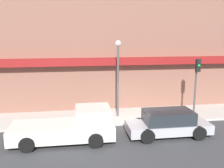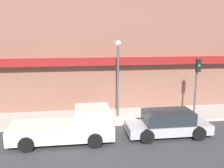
{
  "view_description": "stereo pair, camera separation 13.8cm",
  "coord_description": "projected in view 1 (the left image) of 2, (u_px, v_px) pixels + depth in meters",
  "views": [
    {
      "loc": [
        -3.47,
        -14.12,
        5.49
      ],
      "look_at": [
        -1.19,
        1.25,
        2.36
      ],
      "focal_mm": 40.0,
      "sensor_mm": 36.0,
      "label": 1
    },
    {
      "loc": [
        -3.34,
        -14.14,
        5.49
      ],
      "look_at": [
        -1.19,
        1.25,
        2.36
      ],
      "focal_mm": 40.0,
      "sensor_mm": 36.0,
      "label": 2
    }
  ],
  "objects": [
    {
      "name": "ground_plane",
      "position": [
        134.0,
        125.0,
        15.28
      ],
      "size": [
        80.0,
        80.0,
        0.0
      ],
      "primitive_type": "plane",
      "color": "#38383A"
    },
    {
      "name": "sidewalk",
      "position": [
        129.0,
        116.0,
        16.77
      ],
      "size": [
        36.0,
        3.12,
        0.16
      ],
      "color": "#B7B2A8",
      "rests_on": "ground"
    },
    {
      "name": "building",
      "position": [
        121.0,
        44.0,
        18.8
      ],
      "size": [
        19.8,
        3.8,
        11.08
      ],
      "color": "brown",
      "rests_on": "ground"
    },
    {
      "name": "pickup_truck",
      "position": [
        70.0,
        127.0,
        12.88
      ],
      "size": [
        5.24,
        2.22,
        1.76
      ],
      "rotation": [
        0.0,
        0.0,
        -0.04
      ],
      "color": "silver",
      "rests_on": "ground"
    },
    {
      "name": "parked_car",
      "position": [
        168.0,
        123.0,
        13.65
      ],
      "size": [
        4.52,
        1.98,
        1.4
      ],
      "rotation": [
        0.0,
        0.0,
        -0.03
      ],
      "color": "#ADADB2",
      "rests_on": "ground"
    },
    {
      "name": "fire_hydrant",
      "position": [
        92.0,
        116.0,
        15.54
      ],
      "size": [
        0.2,
        0.2,
        0.65
      ],
      "color": "#196633",
      "rests_on": "sidewalk"
    },
    {
      "name": "street_lamp",
      "position": [
        118.0,
        69.0,
        15.85
      ],
      "size": [
        0.36,
        0.36,
        4.93
      ],
      "color": "#4C4C4C",
      "rests_on": "sidewalk"
    },
    {
      "name": "traffic_light",
      "position": [
        197.0,
        78.0,
        15.9
      ],
      "size": [
        0.28,
        0.42,
        3.78
      ],
      "color": "#4C4C4C",
      "rests_on": "sidewalk"
    }
  ]
}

